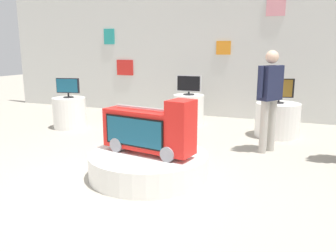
{
  "coord_description": "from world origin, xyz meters",
  "views": [
    {
      "loc": [
        2.09,
        -3.49,
        1.63
      ],
      "look_at": [
        0.4,
        0.73,
        0.61
      ],
      "focal_mm": 37.15,
      "sensor_mm": 36.0,
      "label": 1
    }
  ],
  "objects_px": {
    "tv_on_center_rear": "(189,85)",
    "shopper_browsing_near_truck": "(270,94)",
    "display_pedestal_center_rear": "(189,109)",
    "display_pedestal_right_rear": "(70,113)",
    "tv_on_right_rear": "(68,87)",
    "novelty_firetruck_tv": "(149,131)",
    "main_display_pedestal": "(149,165)",
    "display_pedestal_left_rear": "(277,120)",
    "tv_on_left_rear": "(279,89)"
  },
  "relations": [
    {
      "from": "display_pedestal_right_rear",
      "to": "shopper_browsing_near_truck",
      "type": "height_order",
      "value": "shopper_browsing_near_truck"
    },
    {
      "from": "display_pedestal_left_rear",
      "to": "tv_on_center_rear",
      "type": "xyz_separation_m",
      "value": [
        -1.93,
        0.51,
        0.54
      ]
    },
    {
      "from": "novelty_firetruck_tv",
      "to": "display_pedestal_right_rear",
      "type": "relative_size",
      "value": 1.88
    },
    {
      "from": "main_display_pedestal",
      "to": "tv_on_center_rear",
      "type": "height_order",
      "value": "tv_on_center_rear"
    },
    {
      "from": "tv_on_center_rear",
      "to": "tv_on_right_rear",
      "type": "distance_m",
      "value": 2.55
    },
    {
      "from": "novelty_firetruck_tv",
      "to": "tv_on_left_rear",
      "type": "distance_m",
      "value": 3.13
    },
    {
      "from": "tv_on_right_rear",
      "to": "shopper_browsing_near_truck",
      "type": "bearing_deg",
      "value": -3.67
    },
    {
      "from": "novelty_firetruck_tv",
      "to": "display_pedestal_left_rear",
      "type": "height_order",
      "value": "novelty_firetruck_tv"
    },
    {
      "from": "display_pedestal_left_rear",
      "to": "display_pedestal_right_rear",
      "type": "bearing_deg",
      "value": -168.4
    },
    {
      "from": "tv_on_left_rear",
      "to": "display_pedestal_right_rear",
      "type": "xyz_separation_m",
      "value": [
        -4.09,
        -0.84,
        -0.57
      ]
    },
    {
      "from": "main_display_pedestal",
      "to": "novelty_firetruck_tv",
      "type": "height_order",
      "value": "novelty_firetruck_tv"
    },
    {
      "from": "tv_on_left_rear",
      "to": "display_pedestal_left_rear",
      "type": "bearing_deg",
      "value": 71.78
    },
    {
      "from": "tv_on_left_rear",
      "to": "tv_on_right_rear",
      "type": "xyz_separation_m",
      "value": [
        -4.09,
        -0.84,
        -0.03
      ]
    },
    {
      "from": "display_pedestal_right_rear",
      "to": "tv_on_right_rear",
      "type": "bearing_deg",
      "value": -102.64
    },
    {
      "from": "novelty_firetruck_tv",
      "to": "display_pedestal_left_rear",
      "type": "bearing_deg",
      "value": 64.7
    },
    {
      "from": "novelty_firetruck_tv",
      "to": "tv_on_right_rear",
      "type": "bearing_deg",
      "value": 144.34
    },
    {
      "from": "main_display_pedestal",
      "to": "display_pedestal_left_rear",
      "type": "height_order",
      "value": "display_pedestal_left_rear"
    },
    {
      "from": "novelty_firetruck_tv",
      "to": "display_pedestal_right_rear",
      "type": "distance_m",
      "value": 3.41
    },
    {
      "from": "display_pedestal_left_rear",
      "to": "tv_on_right_rear",
      "type": "xyz_separation_m",
      "value": [
        -4.09,
        -0.84,
        0.54
      ]
    },
    {
      "from": "novelty_firetruck_tv",
      "to": "tv_on_left_rear",
      "type": "bearing_deg",
      "value": 64.69
    },
    {
      "from": "display_pedestal_center_rear",
      "to": "tv_on_center_rear",
      "type": "xyz_separation_m",
      "value": [
        -0.0,
        -0.0,
        0.54
      ]
    },
    {
      "from": "main_display_pedestal",
      "to": "tv_on_right_rear",
      "type": "xyz_separation_m",
      "value": [
        -2.74,
        1.97,
        0.7
      ]
    },
    {
      "from": "tv_on_center_rear",
      "to": "display_pedestal_center_rear",
      "type": "bearing_deg",
      "value": 89.15
    },
    {
      "from": "tv_on_center_rear",
      "to": "shopper_browsing_near_truck",
      "type": "height_order",
      "value": "shopper_browsing_near_truck"
    },
    {
      "from": "display_pedestal_left_rear",
      "to": "shopper_browsing_near_truck",
      "type": "bearing_deg",
      "value": -93.23
    },
    {
      "from": "tv_on_left_rear",
      "to": "tv_on_center_rear",
      "type": "xyz_separation_m",
      "value": [
        -1.93,
        0.51,
        -0.03
      ]
    },
    {
      "from": "display_pedestal_center_rear",
      "to": "display_pedestal_right_rear",
      "type": "relative_size",
      "value": 1.0
    },
    {
      "from": "novelty_firetruck_tv",
      "to": "shopper_browsing_near_truck",
      "type": "xyz_separation_m",
      "value": [
        1.27,
        1.72,
        0.32
      ]
    },
    {
      "from": "tv_on_center_rear",
      "to": "shopper_browsing_near_truck",
      "type": "xyz_separation_m",
      "value": [
        1.87,
        -1.61,
        0.08
      ]
    },
    {
      "from": "tv_on_left_rear",
      "to": "display_pedestal_center_rear",
      "type": "height_order",
      "value": "tv_on_left_rear"
    },
    {
      "from": "display_pedestal_center_rear",
      "to": "shopper_browsing_near_truck",
      "type": "xyz_separation_m",
      "value": [
        1.87,
        -1.61,
        0.62
      ]
    },
    {
      "from": "display_pedestal_left_rear",
      "to": "tv_on_center_rear",
      "type": "relative_size",
      "value": 1.48
    },
    {
      "from": "main_display_pedestal",
      "to": "tv_on_center_rear",
      "type": "distance_m",
      "value": 3.44
    },
    {
      "from": "main_display_pedestal",
      "to": "display_pedestal_right_rear",
      "type": "distance_m",
      "value": 3.38
    },
    {
      "from": "display_pedestal_center_rear",
      "to": "tv_on_left_rear",
      "type": "bearing_deg",
      "value": -14.98
    },
    {
      "from": "display_pedestal_left_rear",
      "to": "display_pedestal_right_rear",
      "type": "xyz_separation_m",
      "value": [
        -4.09,
        -0.84,
        0.0
      ]
    },
    {
      "from": "main_display_pedestal",
      "to": "novelty_firetruck_tv",
      "type": "xyz_separation_m",
      "value": [
        0.02,
        -0.01,
        0.46
      ]
    },
    {
      "from": "display_pedestal_left_rear",
      "to": "tv_on_left_rear",
      "type": "bearing_deg",
      "value": -108.22
    },
    {
      "from": "tv_on_center_rear",
      "to": "shopper_browsing_near_truck",
      "type": "distance_m",
      "value": 2.47
    },
    {
      "from": "novelty_firetruck_tv",
      "to": "tv_on_right_rear",
      "type": "relative_size",
      "value": 2.6
    },
    {
      "from": "tv_on_left_rear",
      "to": "shopper_browsing_near_truck",
      "type": "xyz_separation_m",
      "value": [
        -0.06,
        -1.1,
        0.05
      ]
    },
    {
      "from": "display_pedestal_left_rear",
      "to": "display_pedestal_center_rear",
      "type": "bearing_deg",
      "value": 165.14
    },
    {
      "from": "novelty_firetruck_tv",
      "to": "display_pedestal_center_rear",
      "type": "height_order",
      "value": "novelty_firetruck_tv"
    },
    {
      "from": "tv_on_center_rear",
      "to": "display_pedestal_right_rear",
      "type": "xyz_separation_m",
      "value": [
        -2.16,
        -1.35,
        -0.54
      ]
    },
    {
      "from": "main_display_pedestal",
      "to": "tv_on_left_rear",
      "type": "relative_size",
      "value": 3.02
    },
    {
      "from": "main_display_pedestal",
      "to": "novelty_firetruck_tv",
      "type": "distance_m",
      "value": 0.46
    },
    {
      "from": "display_pedestal_center_rear",
      "to": "tv_on_right_rear",
      "type": "height_order",
      "value": "tv_on_right_rear"
    },
    {
      "from": "display_pedestal_center_rear",
      "to": "tv_on_right_rear",
      "type": "xyz_separation_m",
      "value": [
        -2.17,
        -1.36,
        0.54
      ]
    },
    {
      "from": "main_display_pedestal",
      "to": "display_pedestal_center_rear",
      "type": "relative_size",
      "value": 2.29
    },
    {
      "from": "display_pedestal_right_rear",
      "to": "tv_on_right_rear",
      "type": "height_order",
      "value": "tv_on_right_rear"
    }
  ]
}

